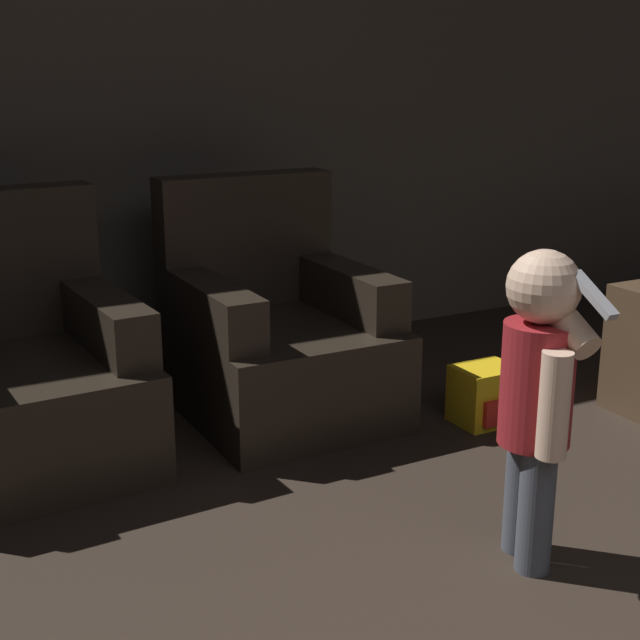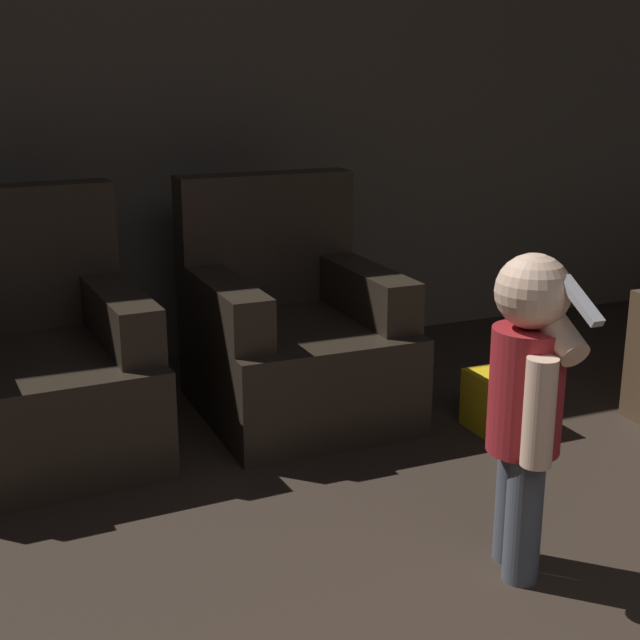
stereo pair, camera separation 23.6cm
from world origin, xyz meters
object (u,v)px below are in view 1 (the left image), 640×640
object	(u,v)px
armchair_left	(21,374)
armchair_right	(275,336)
person_toddler	(539,385)
toy_backpack	(486,395)

from	to	relation	value
armchair_left	armchair_right	distance (m)	1.01
armchair_left	person_toddler	xyz separation A→B (m)	(1.15, -1.43, 0.22)
armchair_left	person_toddler	bearing A→B (deg)	-54.13
toy_backpack	armchair_right	bearing A→B (deg)	142.06
armchair_right	armchair_left	bearing A→B (deg)	179.66
armchair_left	person_toddler	distance (m)	1.85
armchair_right	toy_backpack	world-z (taller)	armchair_right
armchair_right	toy_backpack	xyz separation A→B (m)	(0.68, -0.53, -0.20)
armchair_left	toy_backpack	distance (m)	1.78
armchair_right	person_toddler	size ratio (longest dim) A/B	1.03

